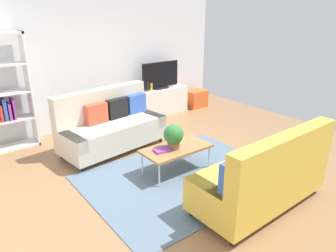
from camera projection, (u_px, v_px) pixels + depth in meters
The scene contains 14 objects.
ground_plane at pixel (173, 168), 5.17m from camera, with size 7.68×7.68×0.00m, color #936B47.
wall_far at pixel (93, 59), 6.75m from camera, with size 6.40×0.12×2.90m, color silver.
area_rug at pixel (182, 176), 4.91m from camera, with size 2.90×2.20×0.01m, color slate.
couch_beige at pixel (111, 125), 5.77m from camera, with size 1.99×1.08×1.10m.
couch_green at pixel (263, 176), 4.03m from camera, with size 1.91×0.87×1.10m.
coffee_table at pixel (176, 149), 4.95m from camera, with size 1.10×0.56×0.42m.
tv_console at pixel (160, 101), 7.75m from camera, with size 1.40×0.44×0.64m, color silver.
tv at pixel (160, 76), 7.51m from camera, with size 1.00×0.20×0.64m.
storage_trunk at pixel (196, 99), 8.33m from camera, with size 0.52×0.40×0.44m, color orange.
potted_plant at pixel (174, 136), 4.83m from camera, with size 0.31×0.31×0.39m.
table_book_0 at pixel (162, 150), 4.80m from camera, with size 0.24×0.18×0.04m, color purple.
vase_0 at pixel (139, 88), 7.31m from camera, with size 0.13×0.13×0.19m, color #33B29E.
bottle_0 at pixel (148, 87), 7.35m from camera, with size 0.05×0.05×0.22m, color #262626.
bottle_1 at pixel (151, 87), 7.42m from camera, with size 0.06×0.06×0.18m, color gold.
Camera 1 is at (-2.85, -3.60, 2.47)m, focal length 33.67 mm.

